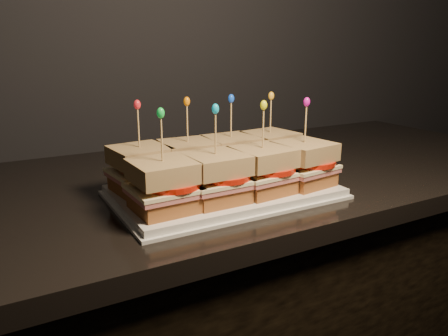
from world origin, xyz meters
TOP-DOWN VIEW (x-y plane):
  - granite_slab at (-0.12, 1.67)m, footprint 2.46×0.68m
  - platter at (0.20, 1.53)m, footprint 0.39×0.24m
  - platter_rim at (0.20, 1.53)m, footprint 0.41×0.26m
  - sandwich_0_bread_bot at (0.06, 1.58)m, footprint 0.10×0.10m
  - sandwich_0_ham at (0.06, 1.58)m, footprint 0.11×0.11m
  - sandwich_0_cheese at (0.06, 1.58)m, footprint 0.11×0.11m
  - sandwich_0_tomato at (0.07, 1.58)m, footprint 0.09×0.09m
  - sandwich_0_bread_top at (0.06, 1.58)m, footprint 0.10×0.10m
  - sandwich_0_pick at (0.06, 1.58)m, footprint 0.00×0.00m
  - sandwich_0_frill at (0.06, 1.58)m, footprint 0.01×0.01m
  - sandwich_1_bread_bot at (0.15, 1.58)m, footprint 0.10×0.10m
  - sandwich_1_ham at (0.15, 1.58)m, footprint 0.11×0.11m
  - sandwich_1_cheese at (0.15, 1.58)m, footprint 0.11×0.11m
  - sandwich_1_tomato at (0.16, 1.58)m, footprint 0.09×0.09m
  - sandwich_1_bread_top at (0.15, 1.58)m, footprint 0.10×0.10m
  - sandwich_1_pick at (0.15, 1.58)m, footprint 0.00×0.00m
  - sandwich_1_frill at (0.15, 1.58)m, footprint 0.01×0.01m
  - sandwich_2_bread_bot at (0.25, 1.58)m, footprint 0.09×0.09m
  - sandwich_2_ham at (0.25, 1.58)m, footprint 0.10×0.10m
  - sandwich_2_cheese at (0.25, 1.58)m, footprint 0.10×0.10m
  - sandwich_2_tomato at (0.26, 1.58)m, footprint 0.09×0.09m
  - sandwich_2_bread_top at (0.25, 1.58)m, footprint 0.09×0.09m
  - sandwich_2_pick at (0.25, 1.58)m, footprint 0.00×0.00m
  - sandwich_2_frill at (0.25, 1.58)m, footprint 0.01×0.01m
  - sandwich_3_bread_bot at (0.34, 1.58)m, footprint 0.10×0.10m
  - sandwich_3_ham at (0.34, 1.58)m, footprint 0.11×0.11m
  - sandwich_3_cheese at (0.34, 1.58)m, footprint 0.12×0.11m
  - sandwich_3_tomato at (0.35, 1.58)m, footprint 0.09×0.09m
  - sandwich_3_bread_top at (0.34, 1.58)m, footprint 0.11×0.11m
  - sandwich_3_pick at (0.34, 1.58)m, footprint 0.00×0.00m
  - sandwich_3_frill at (0.34, 1.58)m, footprint 0.01×0.01m
  - sandwich_4_bread_bot at (0.06, 1.47)m, footprint 0.10×0.10m
  - sandwich_4_ham at (0.06, 1.47)m, footprint 0.11×0.10m
  - sandwich_4_cheese at (0.06, 1.47)m, footprint 0.11×0.10m
  - sandwich_4_tomato at (0.07, 1.46)m, footprint 0.09×0.09m
  - sandwich_4_bread_top at (0.06, 1.47)m, footprint 0.10×0.10m
  - sandwich_4_pick at (0.06, 1.47)m, footprint 0.00×0.00m
  - sandwich_4_frill at (0.06, 1.47)m, footprint 0.01×0.01m
  - sandwich_5_bread_bot at (0.15, 1.47)m, footprint 0.09×0.09m
  - sandwich_5_ham at (0.15, 1.47)m, footprint 0.10×0.10m
  - sandwich_5_cheese at (0.15, 1.47)m, footprint 0.11×0.10m
  - sandwich_5_tomato at (0.16, 1.46)m, footprint 0.09×0.09m
  - sandwich_5_bread_top at (0.15, 1.47)m, footprint 0.10×0.10m
  - sandwich_5_pick at (0.15, 1.47)m, footprint 0.00×0.00m
  - sandwich_5_frill at (0.15, 1.47)m, footprint 0.01×0.01m
  - sandwich_6_bread_bot at (0.25, 1.47)m, footprint 0.10×0.10m
  - sandwich_6_ham at (0.25, 1.47)m, footprint 0.11×0.11m
  - sandwich_6_cheese at (0.25, 1.47)m, footprint 0.11×0.11m
  - sandwich_6_tomato at (0.26, 1.46)m, footprint 0.09×0.09m
  - sandwich_6_bread_top at (0.25, 1.47)m, footprint 0.10×0.10m
  - sandwich_6_pick at (0.25, 1.47)m, footprint 0.00×0.00m
  - sandwich_6_frill at (0.25, 1.47)m, footprint 0.01×0.01m
  - sandwich_7_bread_bot at (0.34, 1.47)m, footprint 0.10×0.10m
  - sandwich_7_ham at (0.34, 1.47)m, footprint 0.11×0.11m
  - sandwich_7_cheese at (0.34, 1.47)m, footprint 0.12×0.11m
  - sandwich_7_tomato at (0.35, 1.46)m, footprint 0.09×0.09m
  - sandwich_7_bread_top at (0.34, 1.47)m, footprint 0.11×0.11m
  - sandwich_7_pick at (0.34, 1.47)m, footprint 0.00×0.00m
  - sandwich_7_frill at (0.34, 1.47)m, footprint 0.01×0.01m

SIDE VIEW (x-z plane):
  - granite_slab at x=-0.12m, z-range 0.90..0.93m
  - platter_rim at x=0.20m, z-range 0.93..0.94m
  - platter at x=0.20m, z-range 0.93..0.95m
  - sandwich_0_bread_bot at x=0.06m, z-range 0.95..0.98m
  - sandwich_1_bread_bot at x=0.15m, z-range 0.95..0.98m
  - sandwich_2_bread_bot at x=0.25m, z-range 0.95..0.98m
  - sandwich_3_bread_bot at x=0.34m, z-range 0.95..0.98m
  - sandwich_4_bread_bot at x=0.06m, z-range 0.95..0.98m
  - sandwich_5_bread_bot at x=0.15m, z-range 0.95..0.98m
  - sandwich_6_bread_bot at x=0.25m, z-range 0.95..0.98m
  - sandwich_7_bread_bot at x=0.34m, z-range 0.95..0.98m
  - sandwich_0_ham at x=0.06m, z-range 0.98..0.98m
  - sandwich_1_ham at x=0.15m, z-range 0.98..0.98m
  - sandwich_2_ham at x=0.25m, z-range 0.98..0.98m
  - sandwich_3_ham at x=0.34m, z-range 0.98..0.98m
  - sandwich_4_ham at x=0.06m, z-range 0.98..0.98m
  - sandwich_5_ham at x=0.15m, z-range 0.98..0.98m
  - sandwich_6_ham at x=0.25m, z-range 0.98..0.98m
  - sandwich_7_ham at x=0.34m, z-range 0.98..0.98m
  - sandwich_0_cheese at x=0.06m, z-range 0.98..0.99m
  - sandwich_1_cheese at x=0.15m, z-range 0.98..0.99m
  - sandwich_2_cheese at x=0.25m, z-range 0.98..0.99m
  - sandwich_3_cheese at x=0.34m, z-range 0.98..0.99m
  - sandwich_4_cheese at x=0.06m, z-range 0.98..0.99m
  - sandwich_5_cheese at x=0.15m, z-range 0.98..0.99m
  - sandwich_6_cheese at x=0.25m, z-range 0.98..0.99m
  - sandwich_7_cheese at x=0.34m, z-range 0.98..0.99m
  - sandwich_0_tomato at x=0.07m, z-range 0.99..1.00m
  - sandwich_1_tomato at x=0.16m, z-range 0.99..1.00m
  - sandwich_2_tomato at x=0.26m, z-range 0.99..1.00m
  - sandwich_3_tomato at x=0.35m, z-range 0.99..1.00m
  - sandwich_4_tomato at x=0.07m, z-range 0.99..1.00m
  - sandwich_5_tomato at x=0.16m, z-range 0.99..1.00m
  - sandwich_6_tomato at x=0.26m, z-range 0.99..1.00m
  - sandwich_7_tomato at x=0.35m, z-range 0.99..1.00m
  - sandwich_0_bread_top at x=0.06m, z-range 1.00..1.03m
  - sandwich_1_bread_top at x=0.15m, z-range 1.00..1.03m
  - sandwich_2_bread_top at x=0.25m, z-range 1.00..1.03m
  - sandwich_3_bread_top at x=0.34m, z-range 1.00..1.03m
  - sandwich_4_bread_top at x=0.06m, z-range 1.00..1.03m
  - sandwich_5_bread_top at x=0.15m, z-range 1.00..1.03m
  - sandwich_6_bread_top at x=0.25m, z-range 1.00..1.03m
  - sandwich_7_bread_top at x=0.34m, z-range 1.00..1.03m
  - sandwich_0_pick at x=0.06m, z-range 1.02..1.11m
  - sandwich_1_pick at x=0.15m, z-range 1.02..1.11m
  - sandwich_2_pick at x=0.25m, z-range 1.02..1.11m
  - sandwich_3_pick at x=0.34m, z-range 1.02..1.11m
  - sandwich_4_pick at x=0.06m, z-range 1.02..1.11m
  - sandwich_5_pick at x=0.15m, z-range 1.02..1.11m
  - sandwich_6_pick at x=0.25m, z-range 1.02..1.11m
  - sandwich_7_pick at x=0.34m, z-range 1.02..1.11m
  - sandwich_0_frill at x=0.06m, z-range 1.10..1.12m
  - sandwich_1_frill at x=0.15m, z-range 1.10..1.12m
  - sandwich_2_frill at x=0.25m, z-range 1.10..1.12m
  - sandwich_3_frill at x=0.34m, z-range 1.10..1.12m
  - sandwich_4_frill at x=0.06m, z-range 1.10..1.12m
  - sandwich_5_frill at x=0.15m, z-range 1.10..1.12m
  - sandwich_6_frill at x=0.25m, z-range 1.10..1.12m
  - sandwich_7_frill at x=0.34m, z-range 1.10..1.12m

